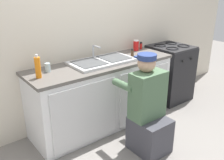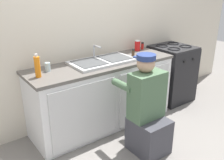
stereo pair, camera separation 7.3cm
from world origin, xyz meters
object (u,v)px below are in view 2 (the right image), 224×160
at_px(soap_bottle_orange, 37,67).
at_px(spice_bottle_pepper, 133,53).
at_px(sink_double_basin, 102,61).
at_px(water_glass, 48,67).
at_px(stove_range, 171,73).
at_px(spice_bottle_red, 142,46).
at_px(plumber_person, 147,113).
at_px(soda_cup_red, 137,46).

bearing_deg(soap_bottle_orange, spice_bottle_pepper, -0.00).
relative_size(sink_double_basin, soap_bottle_orange, 3.20).
bearing_deg(water_glass, stove_range, -2.41).
bearing_deg(spice_bottle_red, stove_range, -22.21).
bearing_deg(spice_bottle_pepper, stove_range, 2.05).
xyz_separation_m(plumber_person, spice_bottle_red, (0.78, 0.94, 0.45)).
distance_m(soda_cup_red, spice_bottle_red, 0.12).
bearing_deg(plumber_person, sink_double_basin, 95.33).
xyz_separation_m(stove_range, spice_bottle_red, (-0.47, 0.19, 0.47)).
height_order(water_glass, soda_cup_red, soda_cup_red).
bearing_deg(plumber_person, water_glass, 131.82).
relative_size(sink_double_basin, water_glass, 8.00).
xyz_separation_m(stove_range, soda_cup_red, (-0.59, 0.17, 0.50)).
height_order(sink_double_basin, plumber_person, plumber_person).
bearing_deg(water_glass, plumber_person, -48.18).
bearing_deg(soda_cup_red, sink_double_basin, -166.77).
height_order(water_glass, spice_bottle_pepper, spice_bottle_pepper).
height_order(stove_range, spice_bottle_pepper, spice_bottle_pepper).
height_order(stove_range, water_glass, water_glass).
relative_size(water_glass, soda_cup_red, 0.66).
distance_m(stove_range, water_glass, 2.05).
xyz_separation_m(plumber_person, soda_cup_red, (0.66, 0.93, 0.47)).
bearing_deg(spice_bottle_pepper, plumber_person, -119.26).
height_order(sink_double_basin, spice_bottle_pepper, sink_double_basin).
distance_m(water_glass, spice_bottle_red, 1.53).
height_order(stove_range, plumber_person, plumber_person).
relative_size(soap_bottle_orange, spice_bottle_red, 2.38).
xyz_separation_m(sink_double_basin, soda_cup_red, (0.73, 0.17, 0.06)).
bearing_deg(soda_cup_red, spice_bottle_red, 8.87).
bearing_deg(stove_range, soap_bottle_orange, -179.20).
bearing_deg(stove_range, spice_bottle_pepper, -177.95).
bearing_deg(stove_range, plumber_person, -148.99).
distance_m(stove_range, spice_bottle_red, 0.69).
distance_m(soap_bottle_orange, water_glass, 0.20).
xyz_separation_m(soap_bottle_orange, spice_bottle_pepper, (1.30, -0.00, -0.06)).
distance_m(spice_bottle_red, spice_bottle_pepper, 0.44).
height_order(sink_double_basin, soda_cup_red, sink_double_basin).
distance_m(soap_bottle_orange, spice_bottle_pepper, 1.30).
bearing_deg(plumber_person, stove_range, 31.01).
bearing_deg(soap_bottle_orange, spice_bottle_red, 7.56).
distance_m(plumber_person, soda_cup_red, 1.23).
bearing_deg(plumber_person, spice_bottle_pepper, 60.74).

